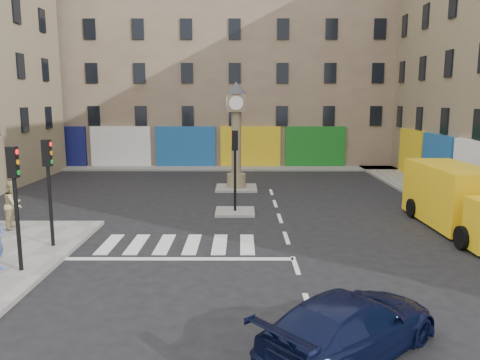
{
  "coord_description": "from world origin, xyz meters",
  "views": [
    {
      "loc": [
        -1.73,
        -13.12,
        5.15
      ],
      "look_at": [
        -1.77,
        5.4,
        2.0
      ],
      "focal_mm": 35.0,
      "sensor_mm": 36.0,
      "label": 1
    }
  ],
  "objects_px": {
    "traffic_light_island": "(235,158)",
    "navy_sedan": "(351,325)",
    "pedestrian_tan": "(14,204)",
    "clock_pillar": "(236,129)",
    "traffic_light_left_far": "(48,176)",
    "traffic_light_left_near": "(15,189)",
    "yellow_van": "(458,199)"
  },
  "relations": [
    {
      "from": "traffic_light_island",
      "to": "navy_sedan",
      "type": "relative_size",
      "value": 0.82
    },
    {
      "from": "pedestrian_tan",
      "to": "navy_sedan",
      "type": "bearing_deg",
      "value": -130.95
    },
    {
      "from": "clock_pillar",
      "to": "traffic_light_left_far",
      "type": "bearing_deg",
      "value": -118.94
    },
    {
      "from": "traffic_light_left_near",
      "to": "navy_sedan",
      "type": "relative_size",
      "value": 0.82
    },
    {
      "from": "traffic_light_left_far",
      "to": "traffic_light_island",
      "type": "height_order",
      "value": "traffic_light_left_far"
    },
    {
      "from": "traffic_light_left_far",
      "to": "navy_sedan",
      "type": "height_order",
      "value": "traffic_light_left_far"
    },
    {
      "from": "clock_pillar",
      "to": "navy_sedan",
      "type": "bearing_deg",
      "value": -82.17
    },
    {
      "from": "traffic_light_left_near",
      "to": "traffic_light_island",
      "type": "xyz_separation_m",
      "value": [
        6.3,
        7.8,
        -0.03
      ]
    },
    {
      "from": "traffic_light_left_far",
      "to": "traffic_light_left_near",
      "type": "bearing_deg",
      "value": -90.0
    },
    {
      "from": "navy_sedan",
      "to": "pedestrian_tan",
      "type": "bearing_deg",
      "value": 8.98
    },
    {
      "from": "yellow_van",
      "to": "traffic_light_left_far",
      "type": "bearing_deg",
      "value": -171.04
    },
    {
      "from": "traffic_light_island",
      "to": "pedestrian_tan",
      "type": "height_order",
      "value": "traffic_light_island"
    },
    {
      "from": "traffic_light_island",
      "to": "yellow_van",
      "type": "height_order",
      "value": "traffic_light_island"
    },
    {
      "from": "clock_pillar",
      "to": "yellow_van",
      "type": "relative_size",
      "value": 0.88
    },
    {
      "from": "traffic_light_left_far",
      "to": "clock_pillar",
      "type": "bearing_deg",
      "value": 61.06
    },
    {
      "from": "traffic_light_island",
      "to": "navy_sedan",
      "type": "distance_m",
      "value": 12.66
    },
    {
      "from": "navy_sedan",
      "to": "yellow_van",
      "type": "relative_size",
      "value": 0.65
    },
    {
      "from": "traffic_light_left_far",
      "to": "pedestrian_tan",
      "type": "xyz_separation_m",
      "value": [
        -2.41,
        2.29,
        -1.52
      ]
    },
    {
      "from": "traffic_light_left_near",
      "to": "pedestrian_tan",
      "type": "xyz_separation_m",
      "value": [
        -2.41,
        4.69,
        -1.52
      ]
    },
    {
      "from": "clock_pillar",
      "to": "pedestrian_tan",
      "type": "relative_size",
      "value": 3.19
    },
    {
      "from": "traffic_light_left_far",
      "to": "yellow_van",
      "type": "relative_size",
      "value": 0.53
    },
    {
      "from": "traffic_light_left_far",
      "to": "traffic_light_island",
      "type": "relative_size",
      "value": 1.0
    },
    {
      "from": "traffic_light_left_near",
      "to": "pedestrian_tan",
      "type": "distance_m",
      "value": 5.49
    },
    {
      "from": "yellow_van",
      "to": "traffic_light_island",
      "type": "bearing_deg",
      "value": 162.29
    },
    {
      "from": "yellow_van",
      "to": "clock_pillar",
      "type": "bearing_deg",
      "value": 134.94
    },
    {
      "from": "clock_pillar",
      "to": "traffic_light_left_near",
      "type": "bearing_deg",
      "value": -114.55
    },
    {
      "from": "traffic_light_left_far",
      "to": "navy_sedan",
      "type": "distance_m",
      "value": 11.33
    },
    {
      "from": "traffic_light_island",
      "to": "pedestrian_tan",
      "type": "xyz_separation_m",
      "value": [
        -8.71,
        -3.11,
        -1.49
      ]
    },
    {
      "from": "traffic_light_left_far",
      "to": "clock_pillar",
      "type": "relative_size",
      "value": 0.61
    },
    {
      "from": "traffic_light_left_far",
      "to": "clock_pillar",
      "type": "distance_m",
      "value": 13.05
    },
    {
      "from": "traffic_light_left_far",
      "to": "yellow_van",
      "type": "bearing_deg",
      "value": 10.06
    },
    {
      "from": "traffic_light_left_far",
      "to": "navy_sedan",
      "type": "bearing_deg",
      "value": -37.89
    }
  ]
}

